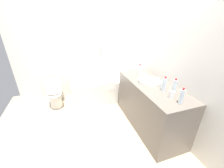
# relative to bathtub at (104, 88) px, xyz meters

# --- Properties ---
(ground_plane) EXTENTS (3.71, 3.71, 0.00)m
(ground_plane) POSITION_rel_bathtub_xyz_m (-0.44, -1.01, -0.30)
(ground_plane) COLOR tan
(wall_back_tiled) EXTENTS (3.02, 0.10, 2.39)m
(wall_back_tiled) POSITION_rel_bathtub_xyz_m (-0.44, 0.40, 0.90)
(wall_back_tiled) COLOR white
(wall_back_tiled) RESTS_ON ground_plane
(wall_right_mirror) EXTENTS (0.10, 3.11, 2.39)m
(wall_right_mirror) POSITION_rel_bathtub_xyz_m (0.91, -1.01, 0.90)
(wall_right_mirror) COLOR white
(wall_right_mirror) RESTS_ON ground_plane
(bathtub) EXTENTS (1.58, 0.70, 1.33)m
(bathtub) POSITION_rel_bathtub_xyz_m (0.00, 0.00, 0.00)
(bathtub) COLOR white
(bathtub) RESTS_ON ground_plane
(toilet) EXTENTS (0.35, 0.50, 0.66)m
(toilet) POSITION_rel_bathtub_xyz_m (-1.17, 0.02, 0.03)
(toilet) COLOR white
(toilet) RESTS_ON ground_plane
(vanity_counter) EXTENTS (0.62, 1.54, 0.88)m
(vanity_counter) POSITION_rel_bathtub_xyz_m (0.55, -1.22, 0.14)
(vanity_counter) COLOR #6B6056
(vanity_counter) RESTS_ON ground_plane
(sink_basin) EXTENTS (0.36, 0.36, 0.05)m
(sink_basin) POSITION_rel_bathtub_xyz_m (0.52, -1.15, 0.61)
(sink_basin) COLOR white
(sink_basin) RESTS_ON vanity_counter
(sink_faucet) EXTENTS (0.10, 0.15, 0.07)m
(sink_faucet) POSITION_rel_bathtub_xyz_m (0.73, -1.15, 0.61)
(sink_faucet) COLOR #B3B3B9
(sink_faucet) RESTS_ON vanity_counter
(water_bottle_0) EXTENTS (0.06, 0.06, 0.23)m
(water_bottle_0) POSITION_rel_bathtub_xyz_m (0.56, -1.85, 0.69)
(water_bottle_0) COLOR silver
(water_bottle_0) RESTS_ON vanity_counter
(water_bottle_1) EXTENTS (0.07, 0.07, 0.21)m
(water_bottle_1) POSITION_rel_bathtub_xyz_m (0.55, -0.75, 0.68)
(water_bottle_1) COLOR silver
(water_bottle_1) RESTS_ON vanity_counter
(water_bottle_2) EXTENTS (0.06, 0.06, 0.24)m
(water_bottle_2) POSITION_rel_bathtub_xyz_m (0.57, -1.48, 0.69)
(water_bottle_2) COLOR silver
(water_bottle_2) RESTS_ON vanity_counter
(water_bottle_3) EXTENTS (0.06, 0.06, 0.26)m
(water_bottle_3) POSITION_rel_bathtub_xyz_m (0.63, -1.63, 0.70)
(water_bottle_3) COLOR silver
(water_bottle_3) RESTS_ON vanity_counter
(drinking_glass_0) EXTENTS (0.08, 0.08, 0.08)m
(drinking_glass_0) POSITION_rel_bathtub_xyz_m (0.62, -1.37, 0.62)
(drinking_glass_0) COLOR white
(drinking_glass_0) RESTS_ON vanity_counter
(drinking_glass_1) EXTENTS (0.07, 0.07, 0.10)m
(drinking_glass_1) POSITION_rel_bathtub_xyz_m (0.55, -1.69, 0.63)
(drinking_glass_1) COLOR white
(drinking_glass_1) RESTS_ON vanity_counter
(drinking_glass_2) EXTENTS (0.06, 0.06, 0.08)m
(drinking_glass_2) POSITION_rel_bathtub_xyz_m (0.58, -0.89, 0.62)
(drinking_glass_2) COLOR white
(drinking_glass_2) RESTS_ON vanity_counter
(drinking_glass_3) EXTENTS (0.07, 0.07, 0.08)m
(drinking_glass_3) POSITION_rel_bathtub_xyz_m (0.63, -0.57, 0.62)
(drinking_glass_3) COLOR white
(drinking_glass_3) RESTS_ON vanity_counter
(soap_dish) EXTENTS (0.09, 0.06, 0.02)m
(soap_dish) POSITION_rel_bathtub_xyz_m (0.63, -0.80, 0.59)
(soap_dish) COLOR white
(soap_dish) RESTS_ON vanity_counter
(toilet_paper_roll) EXTENTS (0.11, 0.11, 0.13)m
(toilet_paper_roll) POSITION_rel_bathtub_xyz_m (-1.36, 0.04, -0.23)
(toilet_paper_roll) COLOR white
(toilet_paper_roll) RESTS_ON ground_plane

